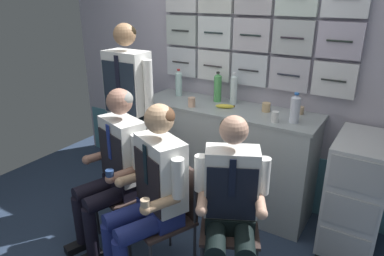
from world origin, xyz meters
TOP-DOWN VIEW (x-y plane):
  - galley_bulkhead at (0.02, 1.37)m, footprint 4.20×0.14m
  - galley_counter at (0.02, 1.09)m, footprint 1.69×0.53m
  - service_trolley at (1.21, 1.00)m, footprint 0.40×0.65m
  - folding_chair_left at (-0.41, 0.24)m, footprint 0.50×0.50m
  - crew_member_left at (-0.45, 0.09)m, footprint 0.55×0.71m
  - folding_chair_right at (0.09, 0.09)m, footprint 0.53×0.53m
  - crew_member_right at (0.03, -0.06)m, footprint 0.59×0.71m
  - folding_chair_by_counter at (0.48, 0.26)m, footprint 0.54×0.54m
  - crew_member_by_counter at (0.55, 0.11)m, footprint 0.58×0.68m
  - crew_member_standing at (-0.73, 0.61)m, footprint 0.55×0.26m
  - water_bottle_tall at (0.02, 1.21)m, footprint 0.06×0.06m
  - sparkling_bottle_green at (0.66, 1.01)m, footprint 0.08×0.08m
  - water_bottle_blue_cap at (-0.57, 1.18)m, footprint 0.07×0.07m
  - water_bottle_short at (-0.14, 1.21)m, footprint 0.07×0.07m
  - paper_cup_tan at (0.53, 0.94)m, footprint 0.06×0.06m
  - coffee_cup_spare at (-0.26, 0.93)m, footprint 0.07×0.07m
  - paper_cup_blue at (0.65, 1.25)m, footprint 0.06×0.06m
  - coffee_cup_white at (0.37, 1.16)m, footprint 0.07×0.07m
  - snack_banana at (0.02, 1.05)m, footprint 0.17×0.10m

SIDE VIEW (x-z plane):
  - galley_counter at x=0.02m, z-range 0.00..0.99m
  - service_trolley at x=1.21m, z-range 0.03..1.00m
  - folding_chair_left at x=-0.41m, z-range 0.10..0.95m
  - folding_chair_right at x=0.09m, z-range 0.10..0.95m
  - folding_chair_by_counter at x=0.48m, z-range 0.10..0.95m
  - crew_member_by_counter at x=0.55m, z-range 0.07..1.33m
  - crew_member_left at x=-0.45m, z-range 0.07..1.38m
  - crew_member_right at x=0.03m, z-range 0.07..1.39m
  - snack_banana at x=0.02m, z-range 0.99..1.03m
  - paper_cup_blue at x=0.65m, z-range 0.99..1.06m
  - coffee_cup_white at x=0.37m, z-range 0.99..1.07m
  - coffee_cup_spare at x=-0.26m, z-range 0.99..1.08m
  - paper_cup_tan at x=0.53m, z-range 0.99..1.08m
  - crew_member_standing at x=-0.73m, z-range 0.18..1.92m
  - sparkling_bottle_green at x=0.66m, z-range 0.99..1.23m
  - galley_bulkhead at x=0.02m, z-range 0.04..2.19m
  - water_bottle_blue_cap at x=-0.57m, z-range 0.99..1.26m
  - water_bottle_short at x=-0.14m, z-range 0.99..1.27m
  - water_bottle_tall at x=0.02m, z-range 0.99..1.28m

